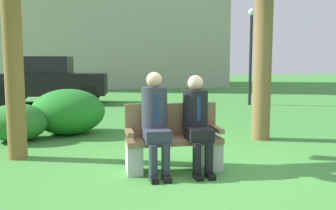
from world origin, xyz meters
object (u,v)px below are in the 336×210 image
shrub_near_bench (68,112)px  street_lamp (251,46)px  seated_man_right (197,118)px  shrub_mid_lawn (17,122)px  park_bench (173,141)px  parked_car_near (50,80)px  seated_man_left (155,118)px

shrub_near_bench → street_lamp: street_lamp is taller
seated_man_right → shrub_mid_lawn: bearing=137.9°
park_bench → shrub_mid_lawn: size_ratio=1.14×
parked_car_near → seated_man_right: bearing=-72.1°
seated_man_left → shrub_near_bench: bearing=113.5°
shrub_mid_lawn → parked_car_near: parked_car_near is taller
shrub_mid_lawn → street_lamp: (6.73, 4.70, 1.69)m
park_bench → street_lamp: (4.26, 7.09, 1.65)m
park_bench → street_lamp: bearing=59.0°
seated_man_left → shrub_near_bench: size_ratio=0.90×
park_bench → shrub_mid_lawn: 3.43m
shrub_mid_lawn → seated_man_left: bearing=-48.6°
street_lamp → seated_man_right: bearing=-118.8°
shrub_mid_lawn → shrub_near_bench: bearing=29.6°
shrub_near_bench → shrub_mid_lawn: shrub_near_bench is taller
seated_man_left → shrub_mid_lawn: size_ratio=1.19×
parked_car_near → street_lamp: size_ratio=1.23×
shrub_near_bench → parked_car_near: parked_car_near is taller
seated_man_left → street_lamp: 8.60m
shrub_mid_lawn → street_lamp: 8.38m
seated_man_right → seated_man_left: bearing=179.5°
seated_man_left → seated_man_right: bearing=-0.5°
seated_man_right → street_lamp: 8.33m
parked_car_near → street_lamp: street_lamp is taller
parked_car_near → shrub_near_bench: bearing=-80.3°
park_bench → shrub_near_bench: size_ratio=0.86×
parked_car_near → seated_man_left: bearing=-75.4°
park_bench → seated_man_right: (0.30, -0.12, 0.33)m
seated_man_left → shrub_mid_lawn: bearing=131.4°
seated_man_right → shrub_near_bench: bearing=121.9°
street_lamp → seated_man_left: bearing=-122.2°
seated_man_left → seated_man_right: (0.56, -0.00, -0.02)m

